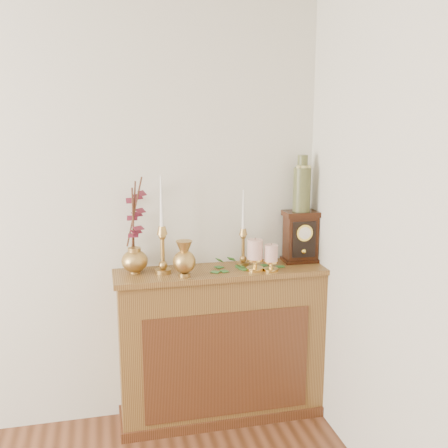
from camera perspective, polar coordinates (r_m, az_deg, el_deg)
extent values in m
cube|color=brown|center=(3.21, -0.25, -13.16)|extent=(1.20, 0.30, 0.90)
cube|color=#562D19|center=(3.10, 0.41, -15.06)|extent=(0.96, 0.01, 0.63)
cube|color=brown|center=(3.05, -0.26, -5.19)|extent=(1.24, 0.34, 0.03)
cube|color=#562D19|center=(3.41, -0.24, -19.59)|extent=(1.23, 0.33, 0.06)
cylinder|color=tan|center=(2.98, -6.65, -5.10)|extent=(0.09, 0.09, 0.02)
sphere|color=tan|center=(2.97, -6.66, -4.47)|extent=(0.05, 0.05, 0.05)
cylinder|color=tan|center=(2.95, -6.70, -2.97)|extent=(0.02, 0.02, 0.16)
sphere|color=tan|center=(2.93, -6.74, -1.34)|extent=(0.04, 0.04, 0.04)
cone|color=tan|center=(2.92, -6.75, -0.69)|extent=(0.06, 0.06, 0.05)
cone|color=silver|center=(2.90, -6.83, 2.42)|extent=(0.03, 0.03, 0.29)
cylinder|color=tan|center=(3.12, 2.08, -4.31)|extent=(0.08, 0.08, 0.02)
sphere|color=tan|center=(3.11, 2.08, -3.81)|extent=(0.04, 0.04, 0.04)
cylinder|color=tan|center=(3.10, 2.09, -2.64)|extent=(0.02, 0.02, 0.13)
sphere|color=tan|center=(3.08, 2.10, -1.37)|extent=(0.03, 0.03, 0.03)
cone|color=tan|center=(3.07, 2.11, -0.85)|extent=(0.05, 0.05, 0.04)
cone|color=silver|center=(3.05, 2.12, 1.56)|extent=(0.02, 0.02, 0.24)
cylinder|color=tan|center=(2.90, -4.32, -5.54)|extent=(0.06, 0.06, 0.02)
sphere|color=tan|center=(2.88, -4.34, -4.12)|extent=(0.13, 0.13, 0.13)
cone|color=tan|center=(2.86, -4.37, -2.46)|extent=(0.09, 0.09, 0.06)
cylinder|color=tan|center=(3.01, -9.65, -5.15)|extent=(0.06, 0.06, 0.01)
ellipsoid|color=tan|center=(2.99, -9.69, -3.99)|extent=(0.15, 0.15, 0.13)
cylinder|color=tan|center=(2.98, -9.74, -2.81)|extent=(0.07, 0.07, 0.03)
cylinder|color=#472819|center=(2.95, -9.88, 0.64)|extent=(0.01, 0.10, 0.35)
cylinder|color=#472819|center=(2.95, -9.80, 0.95)|extent=(0.04, 0.07, 0.39)
cylinder|color=#472819|center=(2.94, -9.75, 1.25)|extent=(0.10, 0.11, 0.41)
cylinder|color=#E4B24F|center=(3.02, 3.37, -4.90)|extent=(0.10, 0.10, 0.02)
cylinder|color=#E4B24F|center=(3.01, 3.38, -4.35)|extent=(0.02, 0.02, 0.04)
cylinder|color=#E4B24F|center=(3.00, 3.38, -3.88)|extent=(0.09, 0.09, 0.01)
cylinder|color=beige|center=(2.99, 3.40, -2.76)|extent=(0.09, 0.09, 0.11)
cylinder|color=#472819|center=(2.97, 3.41, -1.61)|extent=(0.00, 0.00, 0.01)
cylinder|color=#E4B24F|center=(3.02, 5.12, -4.96)|extent=(0.08, 0.08, 0.02)
cylinder|color=#E4B24F|center=(3.01, 5.12, -4.50)|extent=(0.02, 0.02, 0.04)
cylinder|color=#E4B24F|center=(3.00, 5.13, -4.10)|extent=(0.08, 0.08, 0.01)
cylinder|color=beige|center=(2.99, 5.15, -3.15)|extent=(0.08, 0.08, 0.09)
cylinder|color=#472819|center=(2.98, 5.17, -2.19)|extent=(0.00, 0.00, 0.01)
cube|color=#326C29|center=(3.07, 4.92, -4.71)|extent=(0.06, 0.06, 0.00)
cube|color=#326C29|center=(3.04, 1.21, -4.87)|extent=(0.05, 0.04, 0.00)
cube|color=#326C29|center=(3.12, 0.49, -4.39)|extent=(0.06, 0.05, 0.00)
cube|color=#326C29|center=(3.04, 1.26, -4.84)|extent=(0.06, 0.05, 0.00)
cube|color=#326C29|center=(3.06, 1.76, -4.73)|extent=(0.05, 0.06, 0.00)
cube|color=#326C29|center=(3.14, 2.11, -4.31)|extent=(0.06, 0.06, 0.00)
cube|color=#326C29|center=(3.11, 6.20, -4.52)|extent=(0.06, 0.06, 0.00)
cube|color=#326C29|center=(3.18, 4.17, -4.15)|extent=(0.06, 0.06, 0.00)
cube|color=#326C29|center=(2.99, 0.82, -5.11)|extent=(0.05, 0.06, 0.00)
cube|color=#326C29|center=(3.02, 0.65, -4.97)|extent=(0.05, 0.06, 0.00)
cube|color=#326C29|center=(3.04, 3.03, -4.88)|extent=(0.06, 0.06, 0.00)
cube|color=#326C29|center=(3.15, 2.94, -4.28)|extent=(0.06, 0.06, 0.00)
cube|color=#326C29|center=(3.03, 1.46, -4.93)|extent=(0.05, 0.06, 0.00)
cube|color=#326C29|center=(3.05, -0.49, -3.96)|extent=(0.04, 0.05, 0.02)
cube|color=#326C29|center=(3.00, 0.81, -3.82)|extent=(0.04, 0.05, 0.02)
cube|color=#326C29|center=(3.11, 5.03, -3.47)|extent=(0.04, 0.05, 0.02)
cube|color=black|center=(3.23, 8.24, -3.85)|extent=(0.21, 0.15, 0.02)
cube|color=black|center=(3.20, 8.31, -1.52)|extent=(0.19, 0.13, 0.27)
cube|color=black|center=(3.17, 8.39, 1.12)|extent=(0.21, 0.15, 0.03)
cube|color=black|center=(3.14, 8.71, -1.69)|extent=(0.14, 0.01, 0.22)
cylinder|color=yellow|center=(3.13, 8.77, -0.97)|extent=(0.10, 0.01, 0.10)
cylinder|color=silver|center=(3.13, 8.77, -0.97)|extent=(0.07, 0.01, 0.07)
sphere|color=yellow|center=(3.16, 8.65, -2.95)|extent=(0.03, 0.03, 0.03)
cylinder|color=#183026|center=(3.15, 8.47, 3.72)|extent=(0.10, 0.10, 0.26)
cylinder|color=#183026|center=(3.13, 8.56, 6.66)|extent=(0.06, 0.06, 0.09)
cylinder|color=tan|center=(3.13, 8.54, 6.17)|extent=(0.07, 0.07, 0.02)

